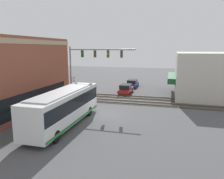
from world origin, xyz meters
TOP-DOWN VIEW (x-y plane):
  - ground_plane at (0.00, 0.00)m, footprint 120.00×120.00m
  - shop_building at (13.94, -12.26)m, footprint 13.55×10.78m
  - city_bus at (-4.32, 2.80)m, footprint 11.15×2.59m
  - traffic_signal_gantry at (4.32, 3.42)m, footprint 0.42×8.82m
  - crossing_signal at (3.60, 5.49)m, footprint 1.41×1.18m
  - rail_track_near at (6.00, 0.00)m, footprint 2.60×60.00m
  - rail_track_far at (9.20, 0.00)m, footprint 2.60×60.00m
  - parked_car_red at (11.82, 0.20)m, footprint 4.37×1.82m
  - parked_car_blue at (18.12, 0.20)m, footprint 4.65×1.82m
  - pedestrian_at_crossing at (3.08, 5.14)m, footprint 0.34×0.34m

SIDE VIEW (x-z plane):
  - ground_plane at x=0.00m, z-range 0.00..0.00m
  - rail_track_near at x=6.00m, z-range -0.05..0.10m
  - rail_track_far at x=9.20m, z-range -0.05..0.10m
  - parked_car_blue at x=18.12m, z-range -0.05..1.37m
  - parked_car_red at x=11.82m, z-range -0.06..1.46m
  - pedestrian_at_crossing at x=3.08m, z-range 0.02..1.75m
  - city_bus at x=-4.32m, z-range 0.17..3.55m
  - crossing_signal at x=3.60m, z-range 0.39..4.20m
  - shop_building at x=13.94m, z-range -0.01..6.61m
  - traffic_signal_gantry at x=4.32m, z-range 1.95..9.45m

